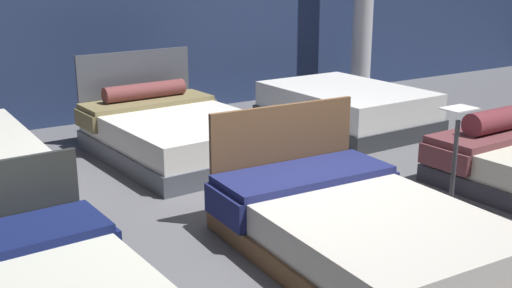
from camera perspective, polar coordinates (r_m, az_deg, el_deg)
ground_plane at (r=5.47m, az=1.86°, el=-6.09°), size 18.00×18.00×0.02m
bed_1 at (r=4.63m, az=9.12°, el=-7.49°), size 1.58×2.22×0.94m
bed_4 at (r=6.97m, az=-7.31°, el=1.01°), size 1.70×2.24×1.06m
bed_5 at (r=8.21m, az=8.21°, el=3.27°), size 1.57×2.14×0.53m
price_sign at (r=5.50m, az=17.59°, el=-2.69°), size 0.28×0.24×0.93m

